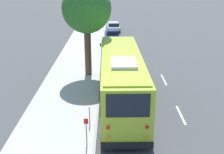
{
  "coord_description": "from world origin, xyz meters",
  "views": [
    {
      "loc": [
        -17.3,
        0.74,
        8.36
      ],
      "look_at": [
        1.25,
        0.67,
        1.3
      ],
      "focal_mm": 45.0,
      "sensor_mm": 36.0,
      "label": 1
    }
  ],
  "objects_px": {
    "parked_sedan_silver": "(113,27)",
    "street_tree": "(87,5)",
    "parked_sedan_navy": "(112,35)",
    "shuttle_bus": "(121,77)",
    "parked_sedan_black": "(113,47)",
    "sign_post_near": "(86,132)",
    "sign_post_far": "(90,116)"
  },
  "relations": [
    {
      "from": "parked_sedan_silver",
      "to": "street_tree",
      "type": "xyz_separation_m",
      "value": [
        -18.94,
        2.26,
        5.23
      ]
    },
    {
      "from": "parked_sedan_navy",
      "to": "parked_sedan_silver",
      "type": "bearing_deg",
      "value": -6.43
    },
    {
      "from": "shuttle_bus",
      "to": "parked_sedan_silver",
      "type": "relative_size",
      "value": 2.56
    },
    {
      "from": "parked_sedan_black",
      "to": "parked_sedan_silver",
      "type": "bearing_deg",
      "value": -5.53
    },
    {
      "from": "parked_sedan_silver",
      "to": "parked_sedan_navy",
      "type": "bearing_deg",
      "value": 173.86
    },
    {
      "from": "sign_post_near",
      "to": "sign_post_far",
      "type": "distance_m",
      "value": 2.12
    },
    {
      "from": "parked_sedan_silver",
      "to": "sign_post_near",
      "type": "height_order",
      "value": "sign_post_near"
    },
    {
      "from": "parked_sedan_silver",
      "to": "street_tree",
      "type": "height_order",
      "value": "street_tree"
    },
    {
      "from": "parked_sedan_navy",
      "to": "sign_post_far",
      "type": "xyz_separation_m",
      "value": [
        -21.57,
        1.37,
        0.1
      ]
    },
    {
      "from": "shuttle_bus",
      "to": "parked_sedan_navy",
      "type": "height_order",
      "value": "shuttle_bus"
    },
    {
      "from": "parked_sedan_navy",
      "to": "street_tree",
      "type": "height_order",
      "value": "street_tree"
    },
    {
      "from": "sign_post_near",
      "to": "sign_post_far",
      "type": "xyz_separation_m",
      "value": [
        2.11,
        0.0,
        -0.24
      ]
    },
    {
      "from": "shuttle_bus",
      "to": "street_tree",
      "type": "relative_size",
      "value": 1.4
    },
    {
      "from": "sign_post_far",
      "to": "parked_sedan_black",
      "type": "bearing_deg",
      "value": -5.24
    },
    {
      "from": "shuttle_bus",
      "to": "sign_post_far",
      "type": "xyz_separation_m",
      "value": [
        -2.89,
        1.88,
        -1.24
      ]
    },
    {
      "from": "parked_sedan_navy",
      "to": "street_tree",
      "type": "bearing_deg",
      "value": 166.79
    },
    {
      "from": "parked_sedan_silver",
      "to": "street_tree",
      "type": "distance_m",
      "value": 19.78
    },
    {
      "from": "parked_sedan_navy",
      "to": "parked_sedan_black",
      "type": "bearing_deg",
      "value": 176.1
    },
    {
      "from": "shuttle_bus",
      "to": "parked_sedan_silver",
      "type": "bearing_deg",
      "value": -0.34
    },
    {
      "from": "street_tree",
      "to": "shuttle_bus",
      "type": "bearing_deg",
      "value": -154.87
    },
    {
      "from": "parked_sedan_black",
      "to": "parked_sedan_silver",
      "type": "relative_size",
      "value": 1.02
    },
    {
      "from": "parked_sedan_navy",
      "to": "sign_post_far",
      "type": "distance_m",
      "value": 21.61
    },
    {
      "from": "parked_sedan_black",
      "to": "parked_sedan_navy",
      "type": "bearing_deg",
      "value": -4.3
    },
    {
      "from": "parked_sedan_navy",
      "to": "sign_post_near",
      "type": "distance_m",
      "value": 23.72
    },
    {
      "from": "street_tree",
      "to": "parked_sedan_silver",
      "type": "bearing_deg",
      "value": -6.79
    },
    {
      "from": "sign_post_far",
      "to": "parked_sedan_navy",
      "type": "bearing_deg",
      "value": -3.64
    },
    {
      "from": "shuttle_bus",
      "to": "parked_sedan_navy",
      "type": "distance_m",
      "value": 18.73
    },
    {
      "from": "parked_sedan_silver",
      "to": "sign_post_far",
      "type": "xyz_separation_m",
      "value": [
        -27.3,
        1.58,
        0.12
      ]
    },
    {
      "from": "shuttle_bus",
      "to": "parked_sedan_black",
      "type": "distance_m",
      "value": 12.7
    },
    {
      "from": "parked_sedan_silver",
      "to": "sign_post_far",
      "type": "relative_size",
      "value": 3.94
    },
    {
      "from": "shuttle_bus",
      "to": "parked_sedan_silver",
      "type": "distance_m",
      "value": 24.45
    },
    {
      "from": "street_tree",
      "to": "sign_post_near",
      "type": "bearing_deg",
      "value": -176.28
    }
  ]
}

